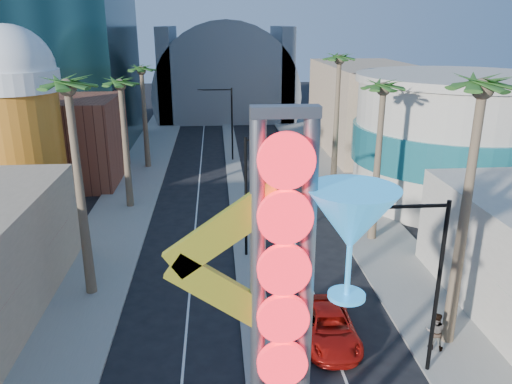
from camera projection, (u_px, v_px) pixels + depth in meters
name	position (u px, v px, depth m)	size (l,w,h in m)	color
sidewalk_west	(134.00, 188.00, 46.07)	(5.00, 100.00, 0.15)	gray
sidewalk_east	(336.00, 183.00, 47.54)	(5.00, 100.00, 0.15)	gray
median	(235.00, 176.00, 49.63)	(1.60, 84.00, 0.15)	gray
brick_filler_west	(65.00, 140.00, 47.14)	(10.00, 10.00, 8.00)	brown
filler_east	(366.00, 108.00, 58.71)	(10.00, 20.00, 10.00)	tan
beer_mug	(17.00, 114.00, 38.27)	(7.00, 7.00, 14.50)	#C67C1A
turquoise_building	(452.00, 139.00, 41.81)	(16.60, 16.60, 10.60)	#B9AF9D
canopy	(226.00, 89.00, 80.35)	(22.00, 16.00, 22.00)	slate
neon_sign	(310.00, 288.00, 14.31)	(6.53, 2.60, 12.55)	gray
streetlight_0	(255.00, 186.00, 31.15)	(3.79, 0.25, 8.00)	black
streetlight_1	(227.00, 117.00, 53.70)	(3.79, 0.25, 8.00)	black
streetlight_2	(429.00, 274.00, 20.31)	(3.45, 0.25, 8.00)	black
palm_1	(69.00, 102.00, 24.72)	(2.40, 2.40, 12.70)	brown
palm_2	(121.00, 92.00, 38.36)	(2.40, 2.40, 11.20)	brown
palm_3	(142.00, 76.00, 49.68)	(2.40, 2.40, 11.20)	brown
palm_5	(480.00, 107.00, 20.30)	(2.40, 2.40, 13.20)	brown
palm_6	(383.00, 98.00, 32.06)	(2.40, 2.40, 11.70)	brown
palm_7	(339.00, 68.00, 43.09)	(2.40, 2.40, 12.70)	brown
red_pickup	(329.00, 326.00, 23.90)	(2.42, 5.25, 1.46)	#B5140D
pedestrian_b	(435.00, 331.00, 22.97)	(0.89, 0.69, 1.83)	gray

